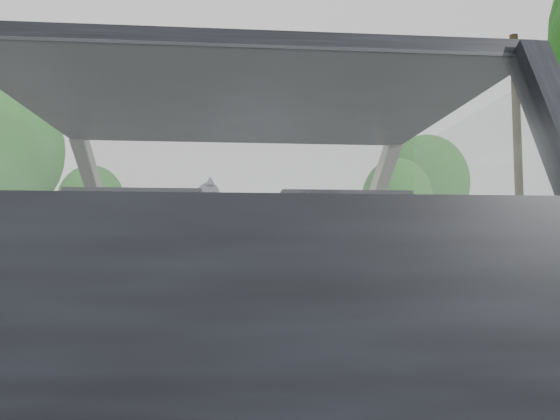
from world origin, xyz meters
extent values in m
cube|color=#1F212A|center=(0.00, 0.00, 0.72)|extent=(1.80, 4.00, 1.45)
cube|color=black|center=(0.00, 0.62, 0.85)|extent=(1.58, 0.45, 0.30)
cube|color=black|center=(-0.40, -0.29, 0.88)|extent=(0.50, 0.72, 0.42)
cube|color=black|center=(0.40, -0.29, 0.88)|extent=(0.50, 0.72, 0.42)
torus|color=black|center=(-0.40, 0.33, 0.92)|extent=(0.36, 0.36, 0.04)
ellipsoid|color=#8E8EA1|center=(0.11, 0.60, 1.09)|extent=(0.64, 0.24, 0.28)
cube|color=#959CAA|center=(4.30, 10.00, 0.58)|extent=(0.05, 90.00, 0.32)
imported|color=#ABB1C0|center=(-0.73, 18.83, 0.66)|extent=(1.96, 4.15, 1.32)
cube|color=#0D411A|center=(6.17, 18.92, 1.40)|extent=(0.26, 1.12, 2.79)
cylinder|color=#453424|center=(8.29, 12.66, 3.68)|extent=(0.26, 0.26, 7.37)
camera|label=1|loc=(-0.04, -2.46, 0.85)|focal=35.00mm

